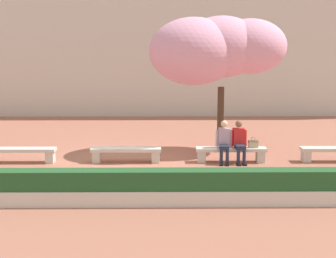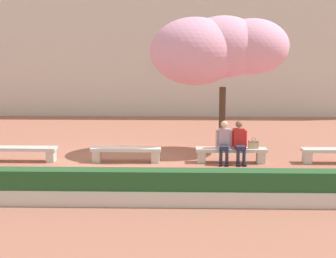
# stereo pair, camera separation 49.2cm
# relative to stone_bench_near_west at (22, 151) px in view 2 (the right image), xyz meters

# --- Properties ---
(ground_plane) EXTENTS (100.00, 100.00, 0.00)m
(ground_plane) POSITION_rel_stone_bench_near_west_xyz_m (3.23, 0.00, -0.31)
(ground_plane) COLOR #9E604C
(building_facade) EXTENTS (30.13, 4.00, 9.83)m
(building_facade) POSITION_rel_stone_bench_near_west_xyz_m (3.23, 11.42, 4.60)
(building_facade) COLOR beige
(building_facade) RESTS_ON ground
(stone_bench_near_west) EXTENTS (2.15, 0.44, 0.45)m
(stone_bench_near_west) POSITION_rel_stone_bench_near_west_xyz_m (0.00, 0.00, 0.00)
(stone_bench_near_west) COLOR beige
(stone_bench_near_west) RESTS_ON ground
(stone_bench_center) EXTENTS (2.15, 0.44, 0.45)m
(stone_bench_center) POSITION_rel_stone_bench_near_west_xyz_m (3.23, 0.00, 0.00)
(stone_bench_center) COLOR beige
(stone_bench_center) RESTS_ON ground
(stone_bench_near_east) EXTENTS (2.15, 0.44, 0.45)m
(stone_bench_near_east) POSITION_rel_stone_bench_near_west_xyz_m (6.46, 0.00, 0.00)
(stone_bench_near_east) COLOR beige
(stone_bench_near_east) RESTS_ON ground
(person_seated_left) EXTENTS (0.51, 0.70, 1.29)m
(person_seated_left) POSITION_rel_stone_bench_near_west_xyz_m (6.23, -0.05, 0.39)
(person_seated_left) COLOR black
(person_seated_left) RESTS_ON ground
(person_seated_right) EXTENTS (0.51, 0.71, 1.29)m
(person_seated_right) POSITION_rel_stone_bench_near_west_xyz_m (6.69, -0.05, 0.39)
(person_seated_right) COLOR black
(person_seated_right) RESTS_ON ground
(handbag) EXTENTS (0.30, 0.15, 0.34)m
(handbag) POSITION_rel_stone_bench_near_west_xyz_m (7.13, 0.00, 0.27)
(handbag) COLOR tan
(handbag) RESTS_ON stone_bench_near_east
(cherry_tree_main) EXTENTS (4.53, 2.67, 4.50)m
(cherry_tree_main) POSITION_rel_stone_bench_near_west_xyz_m (6.12, 1.51, 3.12)
(cherry_tree_main) COLOR #473323
(cherry_tree_main) RESTS_ON ground
(planter_hedge_foreground) EXTENTS (19.48, 0.50, 0.80)m
(planter_hedge_foreground) POSITION_rel_stone_bench_near_west_xyz_m (3.23, -3.88, 0.07)
(planter_hedge_foreground) COLOR beige
(planter_hedge_foreground) RESTS_ON ground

